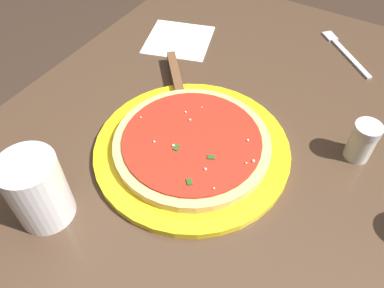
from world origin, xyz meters
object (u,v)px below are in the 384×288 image
Objects in this scene: fork at (344,51)px; parmesan_shaker at (362,141)px; napkin_folded_right at (179,40)px; serving_plate at (192,149)px; pizza at (192,143)px; pizza_server at (178,85)px; cup_tall_drink at (37,190)px.

fork is 0.32m from parmesan_shaker.
napkin_folded_right is 2.01× the size of parmesan_shaker.
pizza is (-0.00, -0.00, 0.02)m from serving_plate.
fork is at bearing -38.35° from pizza_server.
cup_tall_drink is 0.53m from parmesan_shaker.
pizza is at bearing -128.13° from serving_plate.
napkin_folded_right is (0.29, 0.21, -0.01)m from serving_plate.
cup_tall_drink is at bearing 133.75° from parmesan_shaker.
napkin_folded_right is 0.39m from fork.
napkin_folded_right is at bearing 32.06° from pizza_server.
pizza reaches higher than pizza_server.
fork is (0.44, -0.14, -0.00)m from serving_plate.
serving_plate is 0.35m from napkin_folded_right.
pizza is 0.35m from napkin_folded_right.
fork is at bearing -22.21° from cup_tall_drink.
pizza_server is at bearing -147.94° from napkin_folded_right.
pizza is at bearing 119.25° from parmesan_shaker.
pizza_server is 2.63× the size of parmesan_shaker.
pizza_server is 1.31× the size of napkin_folded_right.
parmesan_shaker is (0.02, -0.36, 0.02)m from pizza_server.
pizza_server reaches higher than napkin_folded_right.
pizza_server is at bearing -3.27° from cup_tall_drink.
parmesan_shaker is at bearing -107.29° from napkin_folded_right.
serving_plate is 2.32× the size of fork.
cup_tall_drink is 0.52m from napkin_folded_right.
cup_tall_drink is at bearing 150.14° from serving_plate.
parmesan_shaker is at bearing -60.75° from pizza.
parmesan_shaker is at bearing -46.25° from cup_tall_drink.
cup_tall_drink is 0.72m from fork.
napkin_folded_right is (0.29, 0.21, -0.02)m from pizza.
pizza is 2.29× the size of cup_tall_drink.
pizza is 3.71× the size of parmesan_shaker.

